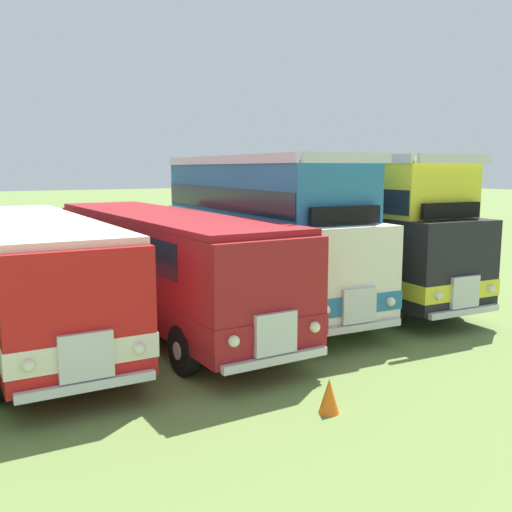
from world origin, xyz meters
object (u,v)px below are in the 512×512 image
(bus_sixth_in_row, at_px, (160,258))
(cone_near_end, at_px, (329,396))
(bus_seventh_in_row, at_px, (258,229))
(bus_fifth_in_row, at_px, (34,269))
(bus_eighth_in_row, at_px, (341,224))

(bus_sixth_in_row, height_order, cone_near_end, bus_sixth_in_row)
(bus_sixth_in_row, relative_size, bus_seventh_in_row, 1.14)
(bus_fifth_in_row, height_order, cone_near_end, bus_fifth_in_row)
(bus_fifth_in_row, relative_size, bus_sixth_in_row, 0.92)
(bus_eighth_in_row, bearing_deg, bus_fifth_in_row, -177.18)
(bus_seventh_in_row, bearing_deg, bus_sixth_in_row, -175.03)
(bus_sixth_in_row, xyz_separation_m, cone_near_end, (0.38, -7.10, -1.45))
(bus_eighth_in_row, bearing_deg, bus_seventh_in_row, -177.49)
(bus_fifth_in_row, xyz_separation_m, bus_sixth_in_row, (3.22, 0.05, 0.00))
(bus_sixth_in_row, bearing_deg, bus_fifth_in_row, -179.03)
(bus_fifth_in_row, xyz_separation_m, bus_seventh_in_row, (6.46, 0.34, 0.60))
(bus_sixth_in_row, relative_size, cone_near_end, 18.75)
(bus_seventh_in_row, height_order, cone_near_end, bus_seventh_in_row)
(bus_fifth_in_row, bearing_deg, bus_seventh_in_row, 2.98)
(bus_seventh_in_row, xyz_separation_m, bus_eighth_in_row, (3.23, 0.14, 0.00))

